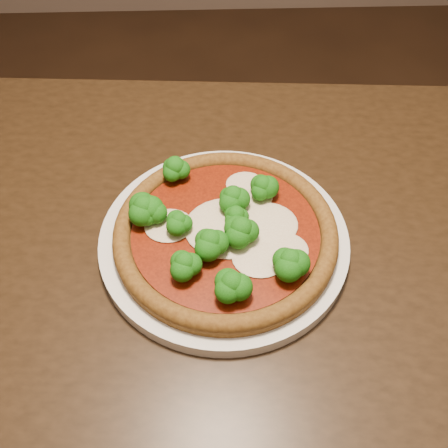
{
  "coord_description": "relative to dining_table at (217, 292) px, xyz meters",
  "views": [
    {
      "loc": [
        -0.24,
        -0.49,
        1.27
      ],
      "look_at": [
        -0.23,
        -0.09,
        0.79
      ],
      "focal_mm": 40.0,
      "sensor_mm": 36.0,
      "label": 1
    }
  ],
  "objects": [
    {
      "name": "floor",
      "position": [
        0.24,
        0.1,
        -0.65
      ],
      "size": [
        4.0,
        4.0,
        0.0
      ],
      "primitive_type": "plane",
      "color": "black",
      "rests_on": "ground"
    },
    {
      "name": "dining_table",
      "position": [
        0.0,
        0.0,
        0.0
      ],
      "size": [
        1.31,
        0.83,
        0.75
      ],
      "rotation": [
        0.0,
        0.0,
        -0.07
      ],
      "color": "black",
      "rests_on": "floor"
    },
    {
      "name": "pizza",
      "position": [
        0.01,
        0.01,
        0.13
      ],
      "size": [
        0.28,
        0.28,
        0.06
      ],
      "rotation": [
        0.0,
        0.0,
        -0.38
      ],
      "color": "brown",
      "rests_on": "plate"
    },
    {
      "name": "plate",
      "position": [
        0.01,
        0.01,
        0.11
      ],
      "size": [
        0.32,
        0.32,
        0.02
      ],
      "primitive_type": "cylinder",
      "color": "silver",
      "rests_on": "dining_table"
    }
  ]
}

